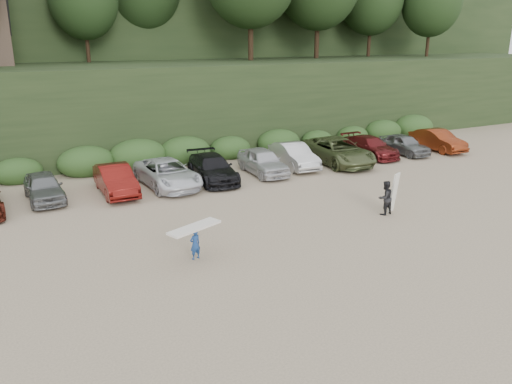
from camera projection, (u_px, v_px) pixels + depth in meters
ground at (283, 245)px, 19.69m from camera, size 120.00×120.00×0.00m
parked_cars at (184, 171)px, 27.60m from camera, size 39.14×6.23×1.63m
child_surfer at (195, 237)px, 18.21m from camera, size 2.22×1.34×1.29m
adult_surfer at (386, 197)px, 22.84m from camera, size 1.27×0.68×1.89m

